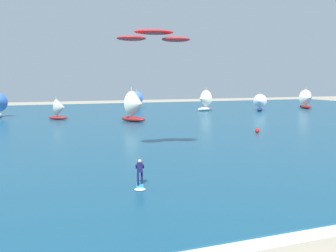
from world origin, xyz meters
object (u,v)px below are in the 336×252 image
object	(u,v)px
sailboat_mid_left	(203,100)
marker_buoy	(257,131)
sailboat_heeled_over	(60,109)
sailboat_mid_right	(260,102)
kite	(154,36)
sailboat_center_horizon	(308,99)
sailboat_outermost	(136,106)
kitesurfer	(140,177)
sailboat_far_right	(135,100)

from	to	relation	value
sailboat_mid_left	marker_buoy	xyz separation A→B (m)	(-7.68, -31.84, -1.99)
sailboat_heeled_over	sailboat_mid_right	world-z (taller)	sailboat_mid_right
sailboat_mid_left	kite	bearing A→B (deg)	-120.63
sailboat_center_horizon	sailboat_mid_right	bearing A→B (deg)	-172.98
sailboat_center_horizon	sailboat_outermost	distance (m)	45.67
kitesurfer	sailboat_heeled_over	size ratio (longest dim) A/B	0.53
sailboat_mid_left	sailboat_heeled_over	size ratio (longest dim) A/B	1.29
sailboat_heeled_over	sailboat_mid_right	xyz separation A→B (m)	(40.94, 3.08, 0.08)
sailboat_heeled_over	marker_buoy	bearing A→B (deg)	-47.66
sailboat_mid_right	sailboat_far_right	xyz separation A→B (m)	(-23.12, 15.49, 0.22)
sailboat_mid_right	sailboat_outermost	xyz separation A→B (m)	(-29.91, -10.71, 0.66)
kitesurfer	sailboat_outermost	bearing A→B (deg)	75.47
sailboat_mid_left	marker_buoy	bearing A→B (deg)	-103.56
sailboat_center_horizon	sailboat_heeled_over	distance (m)	55.19
sailboat_center_horizon	sailboat_mid_right	size ratio (longest dim) A/B	1.21
sailboat_center_horizon	marker_buoy	distance (m)	43.92
sailboat_mid_right	marker_buoy	bearing A→B (deg)	-124.45
sailboat_center_horizon	marker_buoy	size ratio (longest dim) A/B	8.50
sailboat_outermost	marker_buoy	world-z (taller)	sailboat_outermost
sailboat_mid_right	marker_buoy	size ratio (longest dim) A/B	7.00
sailboat_center_horizon	sailboat_outermost	size ratio (longest dim) A/B	0.89
sailboat_mid_left	sailboat_mid_right	size ratio (longest dim) A/B	1.24
sailboat_heeled_over	marker_buoy	xyz separation A→B (m)	(22.15, -24.31, -1.48)
sailboat_mid_left	sailboat_mid_right	xyz separation A→B (m)	(11.11, -4.45, -0.44)
sailboat_outermost	marker_buoy	size ratio (longest dim) A/B	9.50
kitesurfer	sailboat_mid_left	world-z (taller)	sailboat_mid_left
sailboat_center_horizon	sailboat_heeled_over	world-z (taller)	sailboat_center_horizon
kite	sailboat_center_horizon	xyz separation A→B (m)	(48.98, 37.53, -7.98)
sailboat_center_horizon	marker_buoy	world-z (taller)	sailboat_center_horizon
sailboat_mid_left	sailboat_outermost	xyz separation A→B (m)	(-18.79, -15.15, 0.22)
sailboat_mid_right	sailboat_far_right	distance (m)	27.83
kite	sailboat_heeled_over	distance (m)	34.32
kite	sailboat_heeled_over	bearing A→B (deg)	100.39
sailboat_heeled_over	sailboat_mid_right	size ratio (longest dim) A/B	0.96
kitesurfer	marker_buoy	distance (m)	26.21
kitesurfer	kite	distance (m)	13.47
sailboat_mid_right	sailboat_outermost	world-z (taller)	sailboat_outermost
sailboat_mid_left	sailboat_heeled_over	world-z (taller)	sailboat_mid_left
kitesurfer	sailboat_heeled_over	world-z (taller)	sailboat_heeled_over
kitesurfer	kite	xyz separation A→B (m)	(3.72, 8.68, 9.61)
sailboat_center_horizon	sailboat_far_right	size ratio (longest dim) A/B	1.08
sailboat_heeled_over	kite	bearing A→B (deg)	-79.61
sailboat_mid_right	kitesurfer	bearing A→B (deg)	-130.99
sailboat_far_right	sailboat_center_horizon	bearing A→B (deg)	-20.32
sailboat_outermost	kitesurfer	bearing A→B (deg)	-104.53
sailboat_center_horizon	sailboat_heeled_over	xyz separation A→B (m)	(-54.97, -4.81, -0.47)
sailboat_heeled_over	kitesurfer	bearing A→B (deg)	-86.85
kite	sailboat_outermost	bearing A→B (deg)	78.65
sailboat_mid_left	sailboat_outermost	distance (m)	24.14
kite	sailboat_far_right	size ratio (longest dim) A/B	1.44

